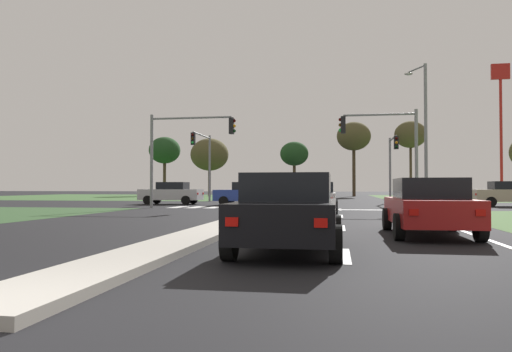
{
  "coord_description": "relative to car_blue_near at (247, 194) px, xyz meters",
  "views": [
    {
      "loc": [
        3.34,
        -3.74,
        1.25
      ],
      "look_at": [
        -3.3,
        35.36,
        2.16
      ],
      "focal_mm": 33.64,
      "sensor_mm": 36.0,
      "label": 1
    }
  ],
  "objects": [
    {
      "name": "traffic_signal_near_right",
      "position": [
        8.78,
        -4.83,
        2.97
      ],
      "size": [
        4.27,
        0.32,
        5.5
      ],
      "color": "gray",
      "rests_on": "ground"
    },
    {
      "name": "crosswalk_bar_second",
      "position": [
        -2.53,
        -3.43,
        -0.8
      ],
      "size": [
        0.7,
        2.8,
        0.01
      ],
      "primitive_type": "cube",
      "color": "silver",
      "rests_on": "ground"
    },
    {
      "name": "crosswalk_bar_seventh",
      "position": [
        3.22,
        -3.43,
        -0.8
      ],
      "size": [
        0.7,
        2.8,
        0.01
      ],
      "primitive_type": "cube",
      "color": "silver",
      "rests_on": "ground"
    },
    {
      "name": "car_black_second",
      "position": [
        5.14,
        -22.71,
        -0.04
      ],
      "size": [
        2.0,
        4.21,
        1.51
      ],
      "color": "black",
      "rests_on": "ground"
    },
    {
      "name": "edge_line_right",
      "position": [
        9.57,
        -16.23,
        -0.8
      ],
      "size": [
        0.14,
        24.0,
        0.01
      ],
      "primitive_type": "cube",
      "color": "silver",
      "rests_on": "ground"
    },
    {
      "name": "crosswalk_bar_eighth",
      "position": [
        4.37,
        -3.43,
        -0.8
      ],
      "size": [
        0.7,
        2.8,
        0.01
      ],
      "primitive_type": "cube",
      "color": "silver",
      "rests_on": "ground"
    },
    {
      "name": "crosswalk_bar_near",
      "position": [
        -3.68,
        -3.43,
        -0.8
      ],
      "size": [
        0.7,
        2.8,
        0.01
      ],
      "primitive_type": "cube",
      "color": "silver",
      "rests_on": "ground"
    },
    {
      "name": "fastfood_pole_sign",
      "position": [
        22.65,
        20.56,
        9.16
      ],
      "size": [
        1.8,
        0.4,
        13.93
      ],
      "color": "red",
      "rests_on": "ground"
    },
    {
      "name": "treeline_fifth",
      "position": [
        15.39,
        32.03,
        7.16
      ],
      "size": [
        4.07,
        4.07,
        9.75
      ],
      "color": "#423323",
      "rests_on": "ground"
    },
    {
      "name": "median_island_far",
      "position": [
        2.72,
        26.77,
        -0.74
      ],
      "size": [
        1.2,
        36.0,
        0.14
      ],
      "primitive_type": "cube",
      "color": "gray",
      "rests_on": "ground"
    },
    {
      "name": "lane_dash_near",
      "position": [
        6.22,
        -23.11,
        -0.8
      ],
      "size": [
        0.14,
        2.0,
        0.01
      ],
      "primitive_type": "cube",
      "color": "silver",
      "rests_on": "ground"
    },
    {
      "name": "lane_dash_fourth",
      "position": [
        6.22,
        -5.11,
        -0.8
      ],
      "size": [
        0.14,
        2.0,
        0.01
      ],
      "primitive_type": "cube",
      "color": "silver",
      "rests_on": "ground"
    },
    {
      "name": "lane_dash_third",
      "position": [
        6.22,
        -11.11,
        -0.8
      ],
      "size": [
        0.14,
        2.0,
        0.01
      ],
      "primitive_type": "cube",
      "color": "silver",
      "rests_on": "ground"
    },
    {
      "name": "pedestrian_at_median",
      "position": [
        2.88,
        12.67,
        0.41
      ],
      "size": [
        0.34,
        0.34,
        1.78
      ],
      "rotation": [
        0.0,
        0.0,
        5.46
      ],
      "color": "#232833",
      "rests_on": "median_island_far"
    },
    {
      "name": "median_island_near",
      "position": [
        2.72,
        -17.23,
        -0.74
      ],
      "size": [
        1.2,
        22.0,
        0.14
      ],
      "primitive_type": "cube",
      "color": "#ADA89E",
      "rests_on": "ground"
    },
    {
      "name": "car_blue_near",
      "position": [
        0.0,
        0.0,
        0.0
      ],
      "size": [
        4.3,
        2.08,
        1.58
      ],
      "rotation": [
        0.0,
        0.0,
        1.57
      ],
      "color": "navy",
      "rests_on": "ground"
    },
    {
      "name": "treeline_third",
      "position": [
        0.38,
        32.16,
        4.86
      ],
      "size": [
        3.8,
        3.8,
        7.34
      ],
      "color": "#423323",
      "rests_on": "ground"
    },
    {
      "name": "car_white_third",
      "position": [
        5.06,
        -8.18,
        -0.04
      ],
      "size": [
        2.03,
        4.48,
        1.49
      ],
      "color": "silver",
      "rests_on": "ground"
    },
    {
      "name": "ground_plane",
      "position": [
        2.72,
        1.77,
        -0.81
      ],
      "size": [
        200.0,
        200.0,
        0.0
      ],
      "primitive_type": "plane",
      "color": "black"
    },
    {
      "name": "grass_verge_far_left",
      "position": [
        -22.78,
        26.27,
        -0.8
      ],
      "size": [
        35.0,
        35.0,
        0.01
      ],
      "primitive_type": "cube",
      "color": "#385B2D",
      "rests_on": "ground"
    },
    {
      "name": "stop_bar_near",
      "position": [
        6.52,
        -5.23,
        -0.8
      ],
      "size": [
        6.4,
        0.5,
        0.01
      ],
      "primitive_type": "cube",
      "color": "silver",
      "rests_on": "ground"
    },
    {
      "name": "traffic_signal_far_right",
      "position": [
        10.32,
        6.69,
        2.83
      ],
      "size": [
        0.32,
        4.55,
        5.27
      ],
      "color": "gray",
      "rests_on": "ground"
    },
    {
      "name": "car_beige_fourth",
      "position": [
        17.03,
        1.11,
        0.02
      ],
      "size": [
        4.62,
        2.0,
        1.62
      ],
      "rotation": [
        0.0,
        0.0,
        -1.57
      ],
      "color": "#BCAD8E",
      "rests_on": "ground"
    },
    {
      "name": "traffic_signal_far_left",
      "position": [
        -4.88,
        6.49,
        3.18
      ],
      "size": [
        0.32,
        5.22,
        5.75
      ],
      "color": "gray",
      "rests_on": "ground"
    },
    {
      "name": "street_lamp_second",
      "position": [
        11.51,
        -0.28,
        4.26
      ],
      "size": [
        1.15,
        2.01,
        9.07
      ],
      "color": "gray",
      "rests_on": "ground"
    },
    {
      "name": "lane_dash_second",
      "position": [
        6.22,
        -17.11,
        -0.8
      ],
      "size": [
        0.14,
        2.0,
        0.01
      ],
      "primitive_type": "cube",
      "color": "silver",
      "rests_on": "ground"
    },
    {
      "name": "crosswalk_bar_fourth",
      "position": [
        -0.23,
        -3.43,
        -0.8
      ],
      "size": [
        0.7,
        2.8,
        0.01
      ],
      "primitive_type": "cube",
      "color": "silver",
      "rests_on": "ground"
    },
    {
      "name": "treeline_fourth",
      "position": [
        8.25,
        33.08,
        7.15
      ],
      "size": [
        4.49,
        4.49,
        9.94
      ],
      "color": "#423323",
      "rests_on": "ground"
    },
    {
      "name": "car_silver_sixth",
      "position": [
        -5.86,
        1.37,
        0.01
      ],
      "size": [
        4.47,
        2.0,
        1.61
      ],
      "rotation": [
        0.0,
        0.0,
        1.57
      ],
      "color": "#B7B7BC",
      "rests_on": "ground"
    },
    {
      "name": "crosswalk_bar_sixth",
      "position": [
        2.07,
        -3.43,
        -0.8
      ],
      "size": [
        0.7,
        2.8,
        0.01
      ],
      "primitive_type": "cube",
      "color": "silver",
      "rests_on": "ground"
    },
    {
      "name": "car_red_fifth",
      "position": [
        8.37,
        -19.0,
        -0.05
      ],
      "size": [
        2.01,
        4.34,
        1.48
      ],
      "color": "#A31919",
      "rests_on": "ground"
    },
    {
      "name": "treeline_second",
      "position": [
        -11.25,
        31.8,
        4.89
      ],
      "size": [
        5.23,
        5.23,
        7.94
      ],
      "color": "#423323",
      "rests_on": "ground"
    },
    {
      "name": "crosswalk_bar_third",
      "position": [
        -1.38,
        -3.43,
        -0.8
      ],
      "size": [
        0.7,
        2.8,
        0.01
      ],
      "primitive_type": "cube",
      "color": "silver",
      "rests_on": "ground"
    },
    {
      "name": "treeline_near",
      "position": [
        -18.64,
        34.23,
        5.73
      ],
      "size": [
        4.53,
        4.53,
        8.52
      ],
      "color": "#423323",
      "rests_on": "ground"
    },
    {
      "name": "crosswalk_bar_fifth",
      "position": [
        0.92,
        -3.43,
        -0.8
      ],
      "size": [
        0.7,
        2.8,
        0.01
      ],
      "primitive_type": "cube",
      "color": "silver",
      "rests_on": "ground"
    },
    {
      "name": "traffic_signal_near_left",
      "position": [
        -2.97,
        -4.83,
        3.08
      ],
      "size": [
        5.24,
        0.32,
        5.58
      ],
      "color": "gray",
      "rests_on": "ground"
    }
  ]
}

